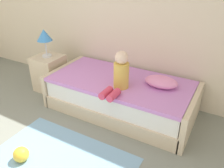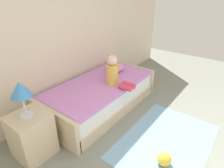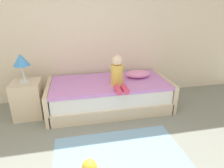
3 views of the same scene
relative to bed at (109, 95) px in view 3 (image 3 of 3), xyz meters
name	(u,v)px [view 3 (image 3 of 3)]	position (x,y,z in m)	size (l,w,h in m)	color
wall_rear	(70,22)	(-0.59, 0.60, 1.20)	(7.20, 0.10, 2.90)	beige
bed	(109,95)	(0.00, 0.00, 0.00)	(2.11, 1.00, 0.50)	beige
nightstand	(28,99)	(-1.35, -0.02, 0.05)	(0.44, 0.44, 0.60)	beige
table_lamp	(21,61)	(-1.35, -0.02, 0.69)	(0.24, 0.24, 0.45)	silver
child_figure	(118,74)	(0.10, -0.23, 0.46)	(0.20, 0.51, 0.50)	gold
pillow	(138,74)	(0.55, 0.10, 0.32)	(0.44, 0.30, 0.13)	#EA8CC6
toy_ball	(90,167)	(-0.49, -1.43, -0.16)	(0.17, 0.17, 0.17)	yellow
area_rug	(121,159)	(-0.11, -1.30, -0.24)	(1.60, 1.10, 0.01)	#7AA8CC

